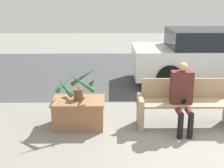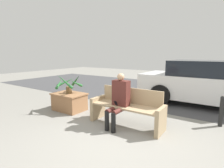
% 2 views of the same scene
% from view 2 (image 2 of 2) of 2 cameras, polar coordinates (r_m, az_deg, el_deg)
% --- Properties ---
extents(ground_plane, '(30.00, 30.00, 0.00)m').
position_cam_2_polar(ground_plane, '(3.62, 0.65, -18.68)').
color(ground_plane, gray).
extents(road_surface, '(20.00, 6.00, 0.01)m').
position_cam_2_polar(road_surface, '(8.31, 21.16, -2.91)').
color(road_surface, '#424244').
rests_on(road_surface, ground_plane).
extents(bench, '(1.83, 0.56, 0.89)m').
position_cam_2_polar(bench, '(4.32, 4.95, -7.66)').
color(bench, tan).
rests_on(bench, ground_plane).
extents(person_seated, '(0.40, 0.63, 1.28)m').
position_cam_2_polar(person_seated, '(4.15, 2.30, -4.50)').
color(person_seated, '#51231E').
rests_on(person_seated, ground_plane).
extents(planter_box, '(0.99, 0.71, 0.53)m').
position_cam_2_polar(planter_box, '(5.61, -13.73, -5.44)').
color(planter_box, '#936642').
rests_on(planter_box, ground_plane).
extents(potted_plant, '(0.80, 0.83, 0.63)m').
position_cam_2_polar(potted_plant, '(5.50, -14.01, 0.03)').
color(potted_plant, brown).
rests_on(potted_plant, planter_box).
extents(parked_car, '(4.57, 1.98, 1.52)m').
position_cam_2_polar(parked_car, '(6.72, 29.39, 0.15)').
color(parked_car, silver).
rests_on(parked_car, ground_plane).
extents(bollard_post, '(0.11, 0.11, 0.75)m').
position_cam_2_polar(bollard_post, '(4.97, 32.16, -7.35)').
color(bollard_post, black).
rests_on(bollard_post, ground_plane).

